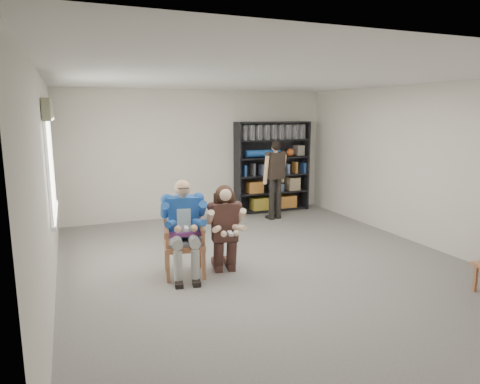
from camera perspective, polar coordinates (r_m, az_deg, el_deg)
name	(u,v)px	position (r m, az deg, el deg)	size (l,w,h in m)	color
room_shell	(268,175)	(6.35, 3.71, 2.31)	(6.00, 7.00, 2.80)	silver
floor	(267,265)	(6.70, 3.56, -9.63)	(6.00, 7.00, 0.01)	slate
window_left	(52,161)	(6.70, -23.82, 3.84)	(0.16, 2.00, 1.75)	silver
armchair	(184,239)	(6.16, -7.47, -6.25)	(0.62, 0.60, 1.07)	#995C3A
seated_man	(184,228)	(6.12, -7.50, -4.80)	(0.60, 0.84, 1.39)	#194993
kneeling_woman	(225,230)	(6.19, -1.99, -5.11)	(0.54, 0.86, 1.28)	#3A261F
bookshelf	(272,167)	(10.06, 4.33, 3.35)	(1.80, 0.38, 2.10)	black
standing_man	(275,180)	(9.30, 4.72, 1.56)	(0.53, 0.29, 1.72)	black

